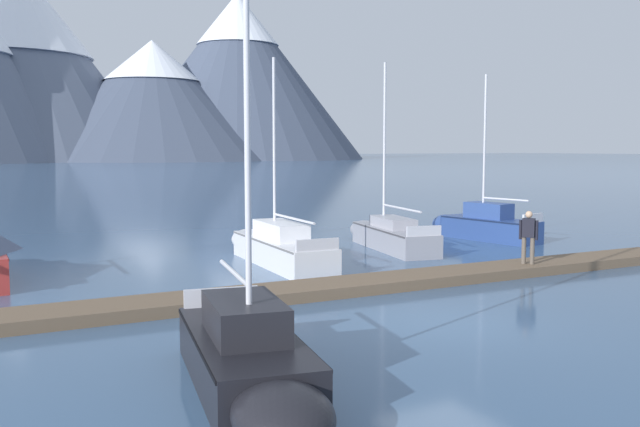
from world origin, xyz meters
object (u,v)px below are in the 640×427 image
sailboat_mid_dock_starboard (388,234)px  sailboat_far_berth (482,225)px  person_on_dock (528,234)px  sailboat_second_berth (250,360)px  sailboat_mid_dock_port (276,246)px

sailboat_mid_dock_starboard → sailboat_far_berth: (5.08, 0.20, 0.10)m
person_on_dock → sailboat_second_berth: bearing=-153.7°
sailboat_mid_dock_port → sailboat_second_berth: bearing=-116.5°
sailboat_far_berth → person_on_dock: 8.33m
sailboat_mid_dock_starboard → person_on_dock: bearing=-84.1°
sailboat_mid_dock_port → sailboat_mid_dock_starboard: (5.45, 1.12, -0.04)m
sailboat_mid_dock_starboard → sailboat_mid_dock_port: bearing=-168.4°
sailboat_mid_dock_starboard → person_on_dock: sailboat_mid_dock_starboard is taller
sailboat_second_berth → person_on_dock: sailboat_second_berth is taller
sailboat_mid_dock_port → person_on_dock: bearing=-43.0°
person_on_dock → sailboat_mid_dock_port: bearing=137.0°
sailboat_mid_dock_port → sailboat_far_berth: (10.53, 1.32, 0.06)m
sailboat_mid_dock_port → sailboat_far_berth: sailboat_far_berth is taller
sailboat_second_berth → sailboat_mid_dock_port: size_ratio=1.19×
sailboat_far_berth → person_on_dock: (-4.38, -7.06, 0.63)m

